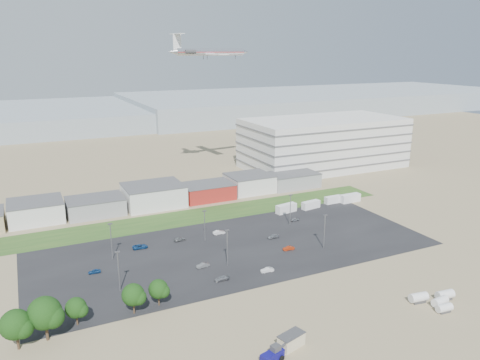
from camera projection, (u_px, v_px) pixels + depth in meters
ground at (250, 279)px, 122.52m from camera, size 700.00×700.00×0.00m
parking_lot at (235, 248)px, 141.99m from camera, size 120.00×50.00×0.01m
grass_strip at (185, 218)px, 167.74m from camera, size 160.00×16.00×0.02m
hills_backdrop at (130, 114)px, 411.96m from camera, size 700.00×200.00×9.00m
building_row at (125, 199)px, 176.14m from camera, size 170.00×20.00×8.00m
parking_garage at (323, 143)px, 239.27m from camera, size 80.00×40.00×25.00m
portable_shed at (291, 340)px, 94.17m from camera, size 6.32×4.43×2.88m
telehandler at (272, 354)px, 89.52m from camera, size 8.18×4.52×3.24m
storage_tank_nw at (419, 297)px, 110.99m from camera, size 4.62×2.76×2.62m
storage_tank_ne at (445, 295)px, 112.19m from camera, size 4.52×2.59×2.59m
storage_tank_sw at (444, 308)px, 106.79m from camera, size 3.88×2.21×2.23m
storage_tank_se at (440, 301)px, 109.35m from camera, size 4.30×2.50×2.45m
box_trailer_a at (286, 208)px, 173.16m from camera, size 8.65×4.00×3.12m
box_trailer_b at (311, 205)px, 177.57m from camera, size 7.86×3.41×2.85m
box_trailer_c at (333, 200)px, 183.96m from camera, size 7.42×2.47×2.76m
box_trailer_d at (350, 198)px, 185.10m from camera, size 8.61×2.87×3.21m
tree_far_left at (16, 328)px, 92.48m from camera, size 6.53×6.53×9.80m
tree_left at (45, 316)px, 95.29m from camera, size 7.34×7.34×11.02m
tree_mid at (76, 310)px, 101.14m from camera, size 4.88×4.88×7.32m
tree_right at (133, 297)px, 105.52m from camera, size 5.50×5.50×8.26m
tree_near at (158, 291)px, 109.07m from camera, size 4.91×4.91×7.37m
lightpole_front_l at (119, 271)px, 115.21m from camera, size 1.25×0.52×10.62m
lightpole_front_m at (227, 248)px, 128.96m from camera, size 1.25×0.52×10.65m
lightpole_front_r at (324, 232)px, 140.56m from camera, size 1.26×0.52×10.70m
lightpole_back_l at (111, 241)px, 133.06m from camera, size 1.28×0.53×10.86m
lightpole_back_m at (205, 226)px, 146.18m from camera, size 1.18×0.49×9.99m
lightpole_back_r at (290, 210)px, 159.77m from camera, size 1.27×0.53×10.81m
airliner at (211, 52)px, 212.59m from camera, size 44.18×32.49×12.23m
parked_car_1 at (289, 248)px, 140.43m from camera, size 3.61×1.50×1.16m
parked_car_3 at (222, 278)px, 121.77m from camera, size 4.01×1.65×1.16m
parked_car_4 at (203, 265)px, 129.13m from camera, size 3.74×1.44×1.21m
parked_car_5 at (94, 271)px, 125.73m from camera, size 3.32×1.52×1.10m
parked_car_6 at (180, 239)px, 147.25m from camera, size 3.99×2.03×1.11m
parked_car_8 at (295, 220)px, 164.43m from camera, size 3.40×1.53×1.13m
parked_car_9 at (140, 247)px, 141.49m from camera, size 4.75×2.40×1.29m
parked_car_11 at (219, 232)px, 152.59m from camera, size 4.00×1.41×1.32m
parked_car_12 at (273, 236)px, 149.39m from camera, size 3.87×1.58×1.12m
parked_car_13 at (267, 270)px, 126.42m from camera, size 3.75×1.57×1.20m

